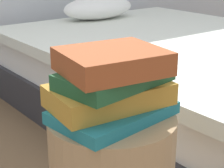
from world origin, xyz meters
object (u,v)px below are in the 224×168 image
book_ochre (109,95)px  book_forest (116,78)px  book_teal (114,112)px  book_rust (112,61)px  bed (178,75)px

book_ochre → book_forest: 0.05m
book_teal → book_ochre: book_ochre is taller
book_teal → book_rust: bearing=-159.5°
bed → book_rust: size_ratio=8.89×
book_forest → book_teal: bearing=177.3°
bed → book_rust: book_rust is taller
bed → book_forest: book_forest is taller
book_rust → book_ochre: bearing=78.7°
book_teal → book_rust: (-0.01, -0.01, 0.13)m
book_rust → book_forest: bearing=26.7°
bed → book_teal: 1.37m
bed → book_ochre: bearing=-145.6°
book_rust → bed: bearing=44.1°
book_teal → book_forest: book_forest is taller
book_teal → book_forest: size_ratio=1.06×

